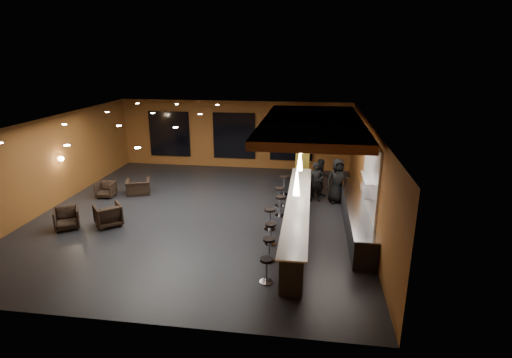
# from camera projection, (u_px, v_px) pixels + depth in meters

# --- Properties ---
(floor) EXTENTS (12.00, 13.00, 0.10)m
(floor) POSITION_uv_depth(u_px,v_px,m) (202.00, 214.00, 15.22)
(floor) COLOR black
(floor) RESTS_ON ground
(ceiling) EXTENTS (12.00, 13.00, 0.10)m
(ceiling) POSITION_uv_depth(u_px,v_px,m) (198.00, 120.00, 14.13)
(ceiling) COLOR black
(wall_back) EXTENTS (12.00, 0.10, 3.50)m
(wall_back) POSITION_uv_depth(u_px,v_px,m) (234.00, 134.00, 20.85)
(wall_back) COLOR brown
(wall_back) RESTS_ON floor
(wall_front) EXTENTS (12.00, 0.10, 3.50)m
(wall_front) POSITION_uv_depth(u_px,v_px,m) (117.00, 254.00, 8.50)
(wall_front) COLOR brown
(wall_front) RESTS_ON floor
(wall_left) EXTENTS (0.10, 13.00, 3.50)m
(wall_left) POSITION_uv_depth(u_px,v_px,m) (49.00, 163.00, 15.49)
(wall_left) COLOR brown
(wall_left) RESTS_ON floor
(wall_right) EXTENTS (0.10, 13.00, 3.50)m
(wall_right) POSITION_uv_depth(u_px,v_px,m) (369.00, 176.00, 13.87)
(wall_right) COLOR brown
(wall_right) RESTS_ON floor
(wood_soffit) EXTENTS (3.60, 8.00, 0.28)m
(wood_soffit) POSITION_uv_depth(u_px,v_px,m) (312.00, 124.00, 14.59)
(wood_soffit) COLOR #A45930
(wood_soffit) RESTS_ON ceiling
(window_left) EXTENTS (2.20, 0.06, 2.40)m
(window_left) POSITION_uv_depth(u_px,v_px,m) (170.00, 134.00, 21.24)
(window_left) COLOR black
(window_left) RESTS_ON wall_back
(window_center) EXTENTS (2.20, 0.06, 2.40)m
(window_center) POSITION_uv_depth(u_px,v_px,m) (234.00, 136.00, 20.77)
(window_center) COLOR black
(window_center) RESTS_ON wall_back
(window_right) EXTENTS (2.20, 0.06, 2.40)m
(window_right) POSITION_uv_depth(u_px,v_px,m) (292.00, 137.00, 20.36)
(window_right) COLOR black
(window_right) RESTS_ON wall_back
(tile_backsplash) EXTENTS (0.06, 3.20, 2.40)m
(tile_backsplash) POSITION_uv_depth(u_px,v_px,m) (371.00, 178.00, 12.86)
(tile_backsplash) COLOR white
(tile_backsplash) RESTS_ON wall_right
(bar_counter) EXTENTS (0.60, 8.00, 1.00)m
(bar_counter) POSITION_uv_depth(u_px,v_px,m) (298.00, 217.00, 13.62)
(bar_counter) COLOR black
(bar_counter) RESTS_ON floor
(bar_top) EXTENTS (0.78, 8.10, 0.05)m
(bar_top) POSITION_uv_depth(u_px,v_px,m) (298.00, 202.00, 13.46)
(bar_top) COLOR silver
(bar_top) RESTS_ON bar_counter
(prep_counter) EXTENTS (0.70, 6.00, 0.86)m
(prep_counter) POSITION_uv_depth(u_px,v_px,m) (356.00, 216.00, 13.85)
(prep_counter) COLOR black
(prep_counter) RESTS_ON floor
(prep_top) EXTENTS (0.72, 6.00, 0.03)m
(prep_top) POSITION_uv_depth(u_px,v_px,m) (357.00, 204.00, 13.71)
(prep_top) COLOR silver
(prep_top) RESTS_ON prep_counter
(wall_shelf_lower) EXTENTS (0.30, 1.50, 0.03)m
(wall_shelf_lower) POSITION_uv_depth(u_px,v_px,m) (366.00, 191.00, 12.81)
(wall_shelf_lower) COLOR silver
(wall_shelf_lower) RESTS_ON wall_right
(wall_shelf_upper) EXTENTS (0.30, 1.50, 0.03)m
(wall_shelf_upper) POSITION_uv_depth(u_px,v_px,m) (367.00, 178.00, 12.67)
(wall_shelf_upper) COLOR silver
(wall_shelf_upper) RESTS_ON wall_right
(column) EXTENTS (0.60, 0.60, 3.50)m
(column) POSITION_uv_depth(u_px,v_px,m) (303.00, 150.00, 17.58)
(column) COLOR olive
(column) RESTS_ON floor
(wall_sconce) EXTENTS (0.22, 0.22, 0.22)m
(wall_sconce) POSITION_uv_depth(u_px,v_px,m) (61.00, 159.00, 15.92)
(wall_sconce) COLOR #FFE5B2
(wall_sconce) RESTS_ON wall_left
(pendant_0) EXTENTS (0.20, 0.20, 0.70)m
(pendant_0) POSITION_uv_depth(u_px,v_px,m) (297.00, 183.00, 11.17)
(pendant_0) COLOR white
(pendant_0) RESTS_ON wood_soffit
(pendant_1) EXTENTS (0.20, 0.20, 0.70)m
(pendant_1) POSITION_uv_depth(u_px,v_px,m) (300.00, 160.00, 13.53)
(pendant_1) COLOR white
(pendant_1) RESTS_ON wood_soffit
(pendant_2) EXTENTS (0.20, 0.20, 0.70)m
(pendant_2) POSITION_uv_depth(u_px,v_px,m) (302.00, 144.00, 15.89)
(pendant_2) COLOR white
(pendant_2) RESTS_ON wood_soffit
(staff_a) EXTENTS (0.66, 0.49, 1.65)m
(staff_a) POSITION_uv_depth(u_px,v_px,m) (316.00, 182.00, 16.20)
(staff_a) COLOR black
(staff_a) RESTS_ON floor
(staff_b) EXTENTS (0.98, 0.89, 1.63)m
(staff_b) POSITION_uv_depth(u_px,v_px,m) (321.00, 178.00, 16.72)
(staff_b) COLOR black
(staff_b) RESTS_ON floor
(staff_c) EXTENTS (1.00, 0.77, 1.84)m
(staff_c) POSITION_uv_depth(u_px,v_px,m) (337.00, 181.00, 16.04)
(staff_c) COLOR black
(staff_c) RESTS_ON floor
(armchair_a) EXTENTS (1.09, 1.10, 0.73)m
(armchair_a) POSITION_uv_depth(u_px,v_px,m) (67.00, 218.00, 13.81)
(armchair_a) COLOR black
(armchair_a) RESTS_ON floor
(armchair_b) EXTENTS (1.20, 1.20, 0.79)m
(armchair_b) POSITION_uv_depth(u_px,v_px,m) (108.00, 215.00, 14.03)
(armchair_b) COLOR black
(armchair_b) RESTS_ON floor
(armchair_c) EXTENTS (0.74, 0.76, 0.65)m
(armchair_c) POSITION_uv_depth(u_px,v_px,m) (106.00, 190.00, 16.81)
(armchair_c) COLOR black
(armchair_c) RESTS_ON floor
(armchair_d) EXTENTS (1.22, 1.15, 0.64)m
(armchair_d) POSITION_uv_depth(u_px,v_px,m) (138.00, 187.00, 17.17)
(armchair_d) COLOR black
(armchair_d) RESTS_ON floor
(bar_stool_0) EXTENTS (0.36, 0.36, 0.71)m
(bar_stool_0) POSITION_uv_depth(u_px,v_px,m) (266.00, 267.00, 10.51)
(bar_stool_0) COLOR silver
(bar_stool_0) RESTS_ON floor
(bar_stool_1) EXTENTS (0.37, 0.37, 0.73)m
(bar_stool_1) POSITION_uv_depth(u_px,v_px,m) (269.00, 247.00, 11.59)
(bar_stool_1) COLOR silver
(bar_stool_1) RESTS_ON floor
(bar_stool_2) EXTENTS (0.37, 0.37, 0.73)m
(bar_stool_2) POSITION_uv_depth(u_px,v_px,m) (271.00, 231.00, 12.59)
(bar_stool_2) COLOR silver
(bar_stool_2) RESTS_ON floor
(bar_stool_3) EXTENTS (0.40, 0.40, 0.78)m
(bar_stool_3) POSITION_uv_depth(u_px,v_px,m) (270.00, 216.00, 13.63)
(bar_stool_3) COLOR silver
(bar_stool_3) RESTS_ON floor
(bar_stool_4) EXTENTS (0.40, 0.40, 0.79)m
(bar_stool_4) POSITION_uv_depth(u_px,v_px,m) (281.00, 203.00, 14.79)
(bar_stool_4) COLOR silver
(bar_stool_4) RESTS_ON floor
(bar_stool_5) EXTENTS (0.39, 0.39, 0.77)m
(bar_stool_5) POSITION_uv_depth(u_px,v_px,m) (279.00, 194.00, 15.76)
(bar_stool_5) COLOR silver
(bar_stool_5) RESTS_ON floor
(bar_stool_6) EXTENTS (0.43, 0.43, 0.84)m
(bar_stool_6) POSITION_uv_depth(u_px,v_px,m) (284.00, 183.00, 16.99)
(bar_stool_6) COLOR silver
(bar_stool_6) RESTS_ON floor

